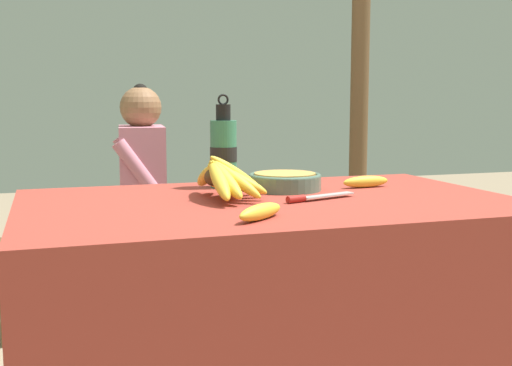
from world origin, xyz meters
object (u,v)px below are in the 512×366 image
at_px(seated_vendor, 133,189).
at_px(banana_bunch_green, 230,218).
at_px(knife, 311,197).
at_px(loose_banana_side, 366,182).
at_px(loose_banana_front, 260,212).
at_px(banana_bunch_ripe, 224,177).
at_px(wooden_bench, 144,250).
at_px(support_post_far, 360,72).
at_px(serving_bowl, 285,180).
at_px(water_bottle, 223,152).

xyz_separation_m(seated_vendor, banana_bunch_green, (0.47, 0.03, -0.17)).
bearing_deg(knife, loose_banana_side, 17.60).
bearing_deg(loose_banana_front, banana_bunch_green, 76.70).
bearing_deg(banana_bunch_ripe, banana_bunch_green, 73.69).
bearing_deg(loose_banana_front, wooden_bench, 91.47).
bearing_deg(banana_bunch_green, seated_vendor, -176.47).
relative_size(loose_banana_side, support_post_far, 0.07).
xyz_separation_m(banana_bunch_ripe, wooden_bench, (-0.04, 1.29, -0.49)).
bearing_deg(loose_banana_front, seated_vendor, 93.27).
xyz_separation_m(serving_bowl, banana_bunch_green, (0.16, 1.17, -0.33)).
bearing_deg(banana_bunch_ripe, wooden_bench, 91.83).
distance_m(wooden_bench, support_post_far, 1.55).
xyz_separation_m(water_bottle, loose_banana_front, (-0.06, -0.55, -0.09)).
bearing_deg(loose_banana_front, support_post_far, 57.31).
distance_m(knife, banana_bunch_green, 1.43).
bearing_deg(knife, seated_vendor, 84.39).
distance_m(knife, wooden_bench, 1.48).
xyz_separation_m(loose_banana_front, banana_bunch_green, (0.38, 1.60, -0.32)).
distance_m(loose_banana_front, support_post_far, 2.30).
relative_size(knife, wooden_bench, 0.16).
height_order(water_bottle, banana_bunch_green, water_bottle).
distance_m(serving_bowl, loose_banana_side, 0.26).
xyz_separation_m(loose_banana_front, support_post_far, (1.22, 1.90, 0.40)).
bearing_deg(loose_banana_side, banana_bunch_ripe, -168.70).
bearing_deg(support_post_far, loose_banana_front, -122.69).
xyz_separation_m(banana_bunch_ripe, loose_banana_front, (-0.00, -0.31, -0.04)).
bearing_deg(knife, water_bottle, 96.54).
bearing_deg(loose_banana_front, serving_bowl, 62.81).
xyz_separation_m(serving_bowl, water_bottle, (-0.16, 0.11, 0.08)).
relative_size(wooden_bench, seated_vendor, 1.26).
relative_size(loose_banana_front, support_post_far, 0.06).
bearing_deg(banana_bunch_green, banana_bunch_ripe, -106.31).
relative_size(loose_banana_side, knife, 0.72).
distance_m(loose_banana_side, seated_vendor, 1.31).
relative_size(loose_banana_side, seated_vendor, 0.14).
distance_m(water_bottle, wooden_bench, 1.19).
distance_m(loose_banana_front, banana_bunch_green, 1.68).
bearing_deg(loose_banana_front, loose_banana_side, 40.16).
relative_size(banana_bunch_ripe, water_bottle, 1.11).
distance_m(serving_bowl, banana_bunch_green, 1.23).
height_order(loose_banana_side, banana_bunch_green, loose_banana_side).
bearing_deg(banana_bunch_green, loose_banana_front, -103.30).
relative_size(water_bottle, loose_banana_side, 1.78).
bearing_deg(banana_bunch_ripe, loose_banana_side, 11.30).
xyz_separation_m(loose_banana_front, knife, (0.22, 0.21, -0.01)).
xyz_separation_m(water_bottle, seated_vendor, (-0.15, 1.03, -0.25)).
bearing_deg(loose_banana_side, banana_bunch_green, 94.83).
xyz_separation_m(serving_bowl, loose_banana_side, (0.26, -0.03, -0.01)).
bearing_deg(water_bottle, wooden_bench, 95.60).
bearing_deg(support_post_far, wooden_bench, -166.49).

